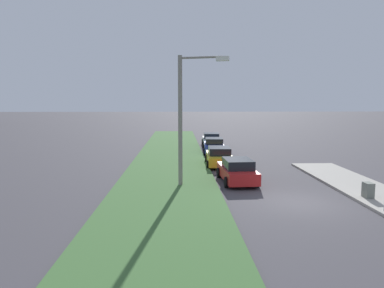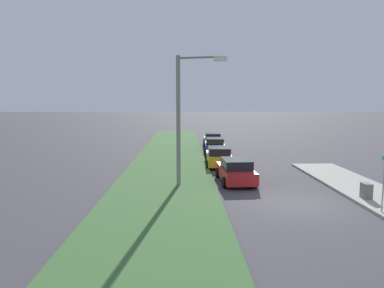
# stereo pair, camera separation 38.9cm
# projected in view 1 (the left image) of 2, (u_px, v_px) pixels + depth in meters

# --- Properties ---
(ground) EXTENTS (300.00, 300.00, 0.00)m
(ground) POSITION_uv_depth(u_px,v_px,m) (299.00, 203.00, 16.98)
(ground) COLOR #423F44
(grass_median) EXTENTS (60.00, 6.00, 0.12)m
(grass_median) POSITION_uv_depth(u_px,v_px,m) (169.00, 165.00, 26.63)
(grass_median) COLOR #3D6633
(grass_median) RESTS_ON ground
(parked_car_red) EXTENTS (4.38, 2.18, 1.47)m
(parked_car_red) POSITION_uv_depth(u_px,v_px,m) (237.00, 171.00, 21.22)
(parked_car_red) COLOR red
(parked_car_red) RESTS_ON ground
(parked_car_yellow) EXTENTS (4.35, 2.12, 1.47)m
(parked_car_yellow) POSITION_uv_depth(u_px,v_px,m) (219.00, 157.00, 26.66)
(parked_car_yellow) COLOR gold
(parked_car_yellow) RESTS_ON ground
(parked_car_blue) EXTENTS (4.40, 2.21, 1.47)m
(parked_car_blue) POSITION_uv_depth(u_px,v_px,m) (214.00, 146.00, 33.21)
(parked_car_blue) COLOR #23389E
(parked_car_blue) RESTS_ON ground
(parked_car_silver) EXTENTS (4.37, 2.15, 1.47)m
(parked_car_silver) POSITION_uv_depth(u_px,v_px,m) (211.00, 140.00, 38.39)
(parked_car_silver) COLOR #B2B5BA
(parked_car_silver) RESTS_ON ground
(utility_box) EXTENTS (0.55, 0.40, 0.90)m
(utility_box) POSITION_uv_depth(u_px,v_px,m) (368.00, 191.00, 17.39)
(utility_box) COLOR slate
(utility_box) RESTS_ON ground
(streetlight) EXTENTS (1.02, 2.82, 7.50)m
(streetlight) POSITION_uv_depth(u_px,v_px,m) (186.00, 111.00, 19.62)
(streetlight) COLOR gray
(streetlight) RESTS_ON ground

